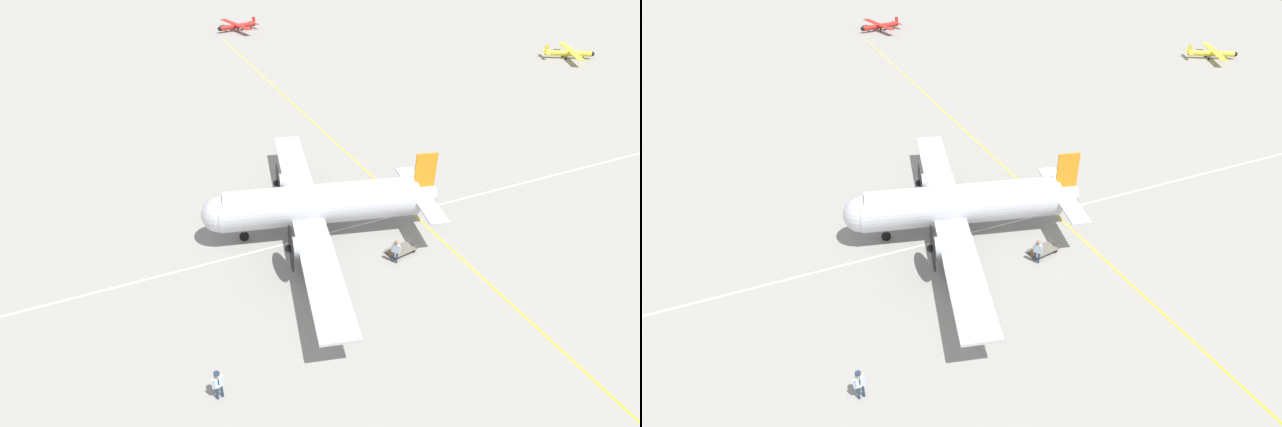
% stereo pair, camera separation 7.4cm
% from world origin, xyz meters
% --- Properties ---
extents(ground_plane, '(300.00, 300.00, 0.00)m').
position_xyz_m(ground_plane, '(0.00, 0.00, 0.00)').
color(ground_plane, gray).
extents(apron_line_eastwest, '(120.00, 0.16, 0.01)m').
position_xyz_m(apron_line_eastwest, '(0.00, 7.89, 0.00)').
color(apron_line_eastwest, gold).
rests_on(apron_line_eastwest, ground_plane).
extents(apron_line_northsouth, '(0.16, 120.00, 0.01)m').
position_xyz_m(apron_line_northsouth, '(0.26, 0.00, 0.00)').
color(apron_line_northsouth, silver).
rests_on(apron_line_northsouth, ground_plane).
extents(airliner_main, '(25.55, 17.41, 6.02)m').
position_xyz_m(airliner_main, '(-0.11, -0.44, 2.59)').
color(airliner_main, silver).
rests_on(airliner_main, ground_plane).
extents(crew_foreground, '(0.35, 0.64, 1.89)m').
position_xyz_m(crew_foreground, '(11.30, -10.53, 1.19)').
color(crew_foreground, navy).
rests_on(crew_foreground, ground_plane).
extents(passenger_boarding, '(0.52, 0.43, 1.85)m').
position_xyz_m(passenger_boarding, '(5.33, 3.34, 1.13)').
color(passenger_boarding, navy).
rests_on(passenger_boarding, ground_plane).
extents(suitcase_near_door, '(0.47, 0.16, 0.57)m').
position_xyz_m(suitcase_near_door, '(4.66, 3.43, 0.27)').
color(suitcase_near_door, brown).
rests_on(suitcase_near_door, ground_plane).
extents(baggage_cart, '(1.48, 2.21, 0.56)m').
position_xyz_m(baggage_cart, '(4.57, 4.35, 0.28)').
color(baggage_cart, '#6B665B').
rests_on(baggage_cart, ground_plane).
extents(light_aircraft_distant, '(10.36, 7.83, 2.00)m').
position_xyz_m(light_aircraft_distant, '(-64.88, 11.78, 0.83)').
color(light_aircraft_distant, '#B2231E').
rests_on(light_aircraft_distant, ground_plane).
extents(light_aircraft_taxiing, '(9.19, 7.26, 1.94)m').
position_xyz_m(light_aircraft_taxiing, '(-27.09, 53.56, 0.82)').
color(light_aircraft_taxiing, yellow).
rests_on(light_aircraft_taxiing, ground_plane).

